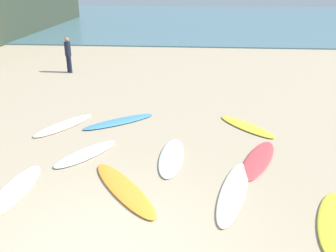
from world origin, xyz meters
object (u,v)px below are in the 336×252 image
Objects in this scene: surfboard_6 at (64,125)px; beachgoer_near at (68,53)px; surfboard_4 at (124,189)px; surfboard_5 at (119,121)px; surfboard_1 at (247,126)px; surfboard_7 at (15,189)px; surfboard_0 at (86,153)px; surfboard_2 at (258,159)px; surfboard_3 at (234,191)px; surfboard_9 at (335,222)px; surfboard_8 at (172,157)px.

beachgoer_near is (-2.13, 6.63, 0.86)m from surfboard_6.
surfboard_5 is at bearing -113.59° from surfboard_4.
surfboard_1 and surfboard_7 have the same top height.
surfboard_0 reaches higher than surfboard_2.
surfboard_1 is at bearing -67.43° from surfboard_2.
surfboard_2 is 1.63m from surfboard_3.
surfboard_4 is at bearing 161.73° from surfboard_0.
surfboard_1 is 5.37m from surfboard_6.
surfboard_9 reaches higher than surfboard_1.
surfboard_5 is at bearing 140.31° from surfboard_1.
surfboard_3 is 1.97m from surfboard_8.
surfboard_9 is at bearing -35.37° from surfboard_8.
surfboard_8 is (3.33, -1.80, 0.00)m from surfboard_6.
surfboard_7 is (-0.96, -1.74, -0.01)m from surfboard_0.
surfboard_9 is (6.40, -4.08, -0.00)m from surfboard_6.
surfboard_9 is (6.13, -0.53, 0.00)m from surfboard_7.
surfboard_4 reaches higher than surfboard_9.
surfboard_3 is (-0.66, -3.59, 0.00)m from surfboard_1.
surfboard_2 is 0.91× the size of surfboard_4.
surfboard_0 is 0.92× the size of surfboard_7.
beachgoer_near reaches higher than surfboard_2.
surfboard_2 is at bearing -48.31° from surfboard_9.
surfboard_7 is (0.26, -3.55, -0.00)m from surfboard_6.
surfboard_0 is 0.88× the size of surfboard_6.
surfboard_0 is 3.75m from surfboard_3.
surfboard_7 is at bearing 13.58° from surfboard_9.
surfboard_5 is 1.43× the size of beachgoer_near.
surfboard_1 is 2.98m from surfboard_8.
surfboard_5 reaches higher than surfboard_2.
surfboard_3 is 1.09× the size of surfboard_5.
surfboard_5 is at bearing -24.44° from surfboard_9.
surfboard_1 is 3.79m from surfboard_5.
surfboard_7 is 6.16m from surfboard_9.
surfboard_3 is 1.02× the size of surfboard_4.
surfboard_1 is 0.98× the size of surfboard_8.
surfboard_7 is 10.50m from beachgoer_near.
surfboard_8 is 10.08m from beachgoer_near.
surfboard_7 is (-5.14, -1.80, -0.00)m from surfboard_2.
surfboard_9 is at bearing -171.38° from surfboard_0.
surfboard_1 is 1.29× the size of beachgoer_near.
surfboard_0 is 0.92× the size of surfboard_9.
beachgoer_near is (-4.60, 9.96, 0.86)m from surfboard_4.
surfboard_1 is 1.01× the size of surfboard_9.
surfboard_3 is at bearing -178.28° from surfboard_5.
surfboard_1 is at bearing -165.12° from surfboard_4.
surfboard_6 is (-5.40, 1.74, 0.00)m from surfboard_2.
beachgoer_near is (-5.46, 8.43, 0.86)m from surfboard_8.
surfboard_5 reaches higher than surfboard_8.
surfboard_0 is at bearing 132.20° from surfboard_5.
surfboard_9 is at bearing -171.97° from surfboard_5.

